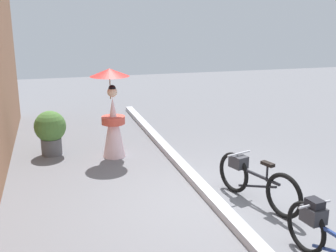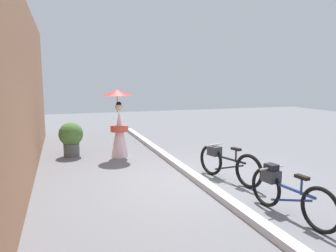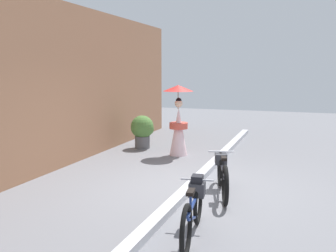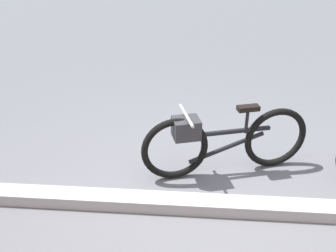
% 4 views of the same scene
% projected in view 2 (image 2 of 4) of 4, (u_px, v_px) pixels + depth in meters
% --- Properties ---
extents(ground_plane, '(30.00, 30.00, 0.00)m').
position_uv_depth(ground_plane, '(197.00, 181.00, 6.75)').
color(ground_plane, slate).
extents(building_wall, '(14.00, 0.40, 3.81)m').
position_uv_depth(building_wall, '(10.00, 93.00, 5.37)').
color(building_wall, '#9E6B4C').
rests_on(building_wall, ground_plane).
extents(sidewalk_curb, '(14.00, 0.20, 0.12)m').
position_uv_depth(sidewalk_curb, '(197.00, 178.00, 6.74)').
color(sidewalk_curb, '#B2B2B7').
rests_on(sidewalk_curb, ground_plane).
extents(bicycle_near_officer, '(1.72, 0.48, 0.76)m').
position_uv_depth(bicycle_near_officer, '(286.00, 191.00, 4.98)').
color(bicycle_near_officer, black).
rests_on(bicycle_near_officer, ground_plane).
extents(bicycle_far_side, '(1.73, 0.64, 0.75)m').
position_uv_depth(bicycle_far_side, '(227.00, 163.00, 6.76)').
color(bicycle_far_side, black).
rests_on(bicycle_far_side, ground_plane).
extents(person_with_parasol, '(0.81, 0.81, 1.87)m').
position_uv_depth(person_with_parasol, '(119.00, 123.00, 8.78)').
color(person_with_parasol, silver).
rests_on(person_with_parasol, ground_plane).
extents(potted_plant_by_door, '(0.69, 0.67, 0.96)m').
position_uv_depth(potted_plant_by_door, '(71.00, 137.00, 8.92)').
color(potted_plant_by_door, '#59595B').
rests_on(potted_plant_by_door, ground_plane).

